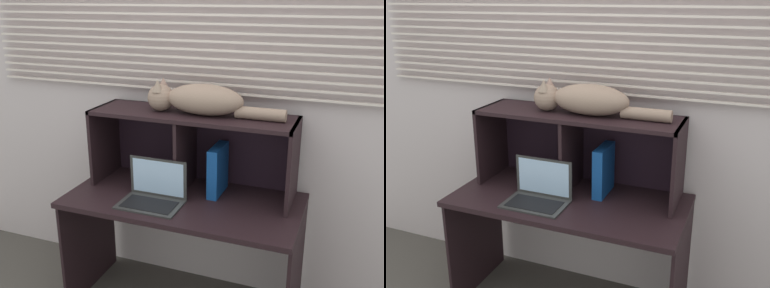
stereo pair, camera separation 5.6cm
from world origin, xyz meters
The scene contains 7 objects.
back_panel_with_blinds centered at (0.00, 0.55, 1.26)m, with size 4.40×0.08×2.50m.
desk centered at (0.00, 0.19, 0.59)m, with size 1.32×0.64×0.74m.
hutch_shelf_unit centered at (-0.01, 0.36, 1.05)m, with size 1.18×0.34×0.46m.
cat centered at (0.04, 0.33, 1.28)m, with size 0.79×0.19×0.19m.
laptop centered at (-0.14, 0.08, 0.79)m, with size 0.34×0.23×0.23m.
binder_upright centered at (0.16, 0.33, 0.88)m, with size 0.06×0.23×0.29m, color #124493.
book_stack centered at (-0.24, 0.33, 0.76)m, with size 0.18×0.22×0.05m.
Camera 1 is at (0.87, -1.95, 1.83)m, focal length 41.84 mm.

